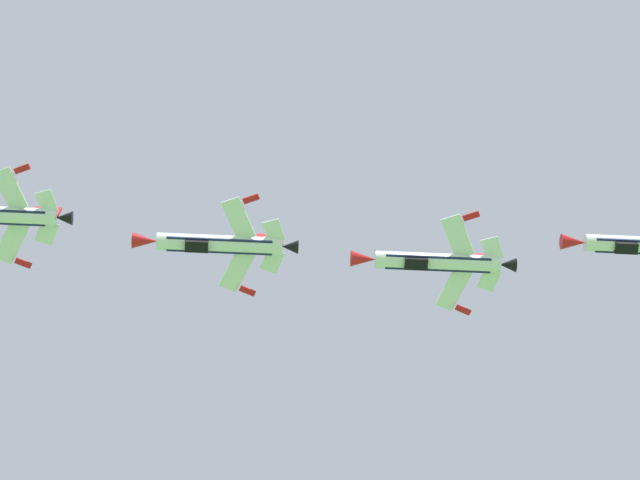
{
  "coord_description": "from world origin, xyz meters",
  "views": [
    {
      "loc": [
        -4.62,
        -3.03,
        1.62
      ],
      "look_at": [
        -34.74,
        87.63,
        95.52
      ],
      "focal_mm": 78.44,
      "sensor_mm": 36.0,
      "label": 1
    }
  ],
  "objects": [
    {
      "name": "fighter_jet_left_outer",
      "position": [
        -24.67,
        92.13,
        93.66
      ],
      "size": [
        15.31,
        9.46,
        5.38
      ],
      "rotation": [
        0.0,
        0.51,
        1.95
      ],
      "color": "white"
    },
    {
      "name": "fighter_jet_right_wing",
      "position": [
        -44.14,
        84.54,
        95.04
      ],
      "size": [
        15.31,
        9.6,
        5.18
      ],
      "rotation": [
        0.0,
        0.44,
        1.95
      ],
      "color": "white"
    }
  ]
}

